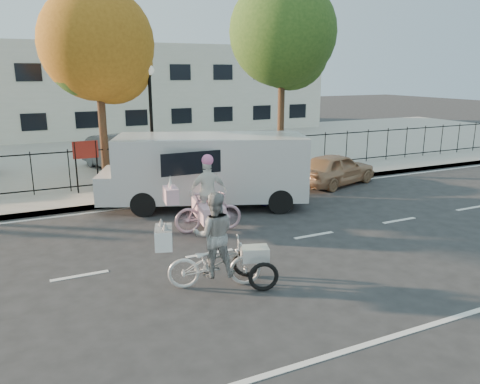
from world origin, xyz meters
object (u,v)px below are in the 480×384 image
unicorn_bike (207,204)px  white_van (208,168)px  bull_bike (281,182)px  lot_car_c (119,153)px  lamppost (151,104)px  gold_sedan (335,169)px  zebra_trike (215,251)px

unicorn_bike → white_van: (0.94, 2.29, 0.48)m
white_van → bull_bike: bearing=0.5°
white_van → lot_car_c: bearing=125.1°
lamppost → gold_sedan: (6.50, -2.30, -2.49)m
zebra_trike → lot_car_c: zebra_trike is taller
white_van → gold_sedan: white_van is taller
bull_bike → white_van: bearing=75.8°
gold_sedan → white_van: bearing=80.8°
white_van → gold_sedan: size_ratio=1.92×
zebra_trike → bull_bike: (4.25, 4.64, -0.01)m
white_van → unicorn_bike: bearing=-91.3°
lamppost → lot_car_c: size_ratio=0.97×
lamppost → gold_sedan: size_ratio=1.18×
bull_bike → lot_car_c: (-3.81, 7.20, 0.13)m
lamppost → unicorn_bike: bearing=-89.6°
unicorn_bike → lot_car_c: unicorn_bike is taller
unicorn_bike → lot_car_c: bearing=12.0°
lamppost → white_van: bearing=-71.9°
lamppost → unicorn_bike: lamppost is taller
lamppost → unicorn_bike: size_ratio=2.01×
unicorn_bike → bull_bike: bearing=-57.6°
lamppost → unicorn_bike: (0.03, -5.29, -2.32)m
zebra_trike → white_van: bearing=-3.0°
gold_sedan → zebra_trike: bearing=112.9°
white_van → lamppost: bearing=129.2°
unicorn_bike → gold_sedan: 7.12m
lot_car_c → lamppost: bearing=-95.5°
zebra_trike → unicorn_bike: size_ratio=1.07×
gold_sedan → lamppost: bearing=54.1°
unicorn_bike → lot_car_c: (-0.64, 8.65, 0.09)m
lamppost → zebra_trike: lamppost is taller
unicorn_bike → white_van: size_ratio=0.31×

